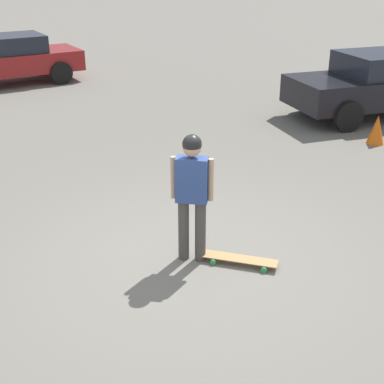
{
  "coord_description": "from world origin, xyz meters",
  "views": [
    {
      "loc": [
        -1.84,
        5.83,
        3.73
      ],
      "look_at": [
        0.0,
        0.0,
        0.97
      ],
      "focal_mm": 50.0,
      "sensor_mm": 36.0,
      "label": 1
    }
  ],
  "objects_px": {
    "person": "(192,188)",
    "car_parked_far": "(9,59)",
    "traffic_cone": "(377,130)",
    "car_parked_near": "(376,84)",
    "skateboard": "(240,259)"
  },
  "relations": [
    {
      "from": "person",
      "to": "car_parked_far",
      "type": "relative_size",
      "value": 0.4
    },
    {
      "from": "traffic_cone",
      "to": "car_parked_near",
      "type": "bearing_deg",
      "value": -87.96
    },
    {
      "from": "traffic_cone",
      "to": "car_parked_far",
      "type": "bearing_deg",
      "value": -13.5
    },
    {
      "from": "skateboard",
      "to": "car_parked_near",
      "type": "height_order",
      "value": "car_parked_near"
    },
    {
      "from": "car_parked_near",
      "to": "traffic_cone",
      "type": "distance_m",
      "value": 2.25
    },
    {
      "from": "person",
      "to": "car_parked_far",
      "type": "xyz_separation_m",
      "value": [
        8.41,
        -8.19,
        -0.27
      ]
    },
    {
      "from": "skateboard",
      "to": "car_parked_far",
      "type": "relative_size",
      "value": 0.23
    },
    {
      "from": "car_parked_far",
      "to": "car_parked_near",
      "type": "bearing_deg",
      "value": 129.18
    },
    {
      "from": "person",
      "to": "skateboard",
      "type": "bearing_deg",
      "value": -2.9
    },
    {
      "from": "person",
      "to": "traffic_cone",
      "type": "height_order",
      "value": "person"
    },
    {
      "from": "car_parked_near",
      "to": "car_parked_far",
      "type": "height_order",
      "value": "car_parked_near"
    },
    {
      "from": "skateboard",
      "to": "car_parked_far",
      "type": "xyz_separation_m",
      "value": [
        9.05,
        -8.13,
        0.68
      ]
    },
    {
      "from": "car_parked_far",
      "to": "traffic_cone",
      "type": "distance_m",
      "value": 11.03
    },
    {
      "from": "skateboard",
      "to": "car_parked_near",
      "type": "relative_size",
      "value": 0.22
    },
    {
      "from": "person",
      "to": "car_parked_near",
      "type": "height_order",
      "value": "person"
    }
  ]
}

